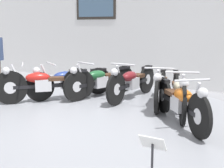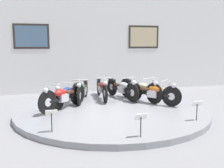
% 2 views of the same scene
% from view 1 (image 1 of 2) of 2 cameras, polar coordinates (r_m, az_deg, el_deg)
% --- Properties ---
extents(ground_plane, '(60.00, 60.00, 0.00)m').
position_cam_1_polar(ground_plane, '(5.50, -3.17, -7.25)').
color(ground_plane, gray).
extents(display_platform, '(5.64, 5.64, 0.15)m').
position_cam_1_polar(display_platform, '(5.48, -3.18, -6.52)').
color(display_platform, gray).
rests_on(display_platform, ground_plane).
extents(back_wall, '(14.00, 0.22, 4.28)m').
position_cam_1_polar(back_wall, '(8.70, 11.13, 13.52)').
color(back_wall, white).
rests_on(back_wall, ground_plane).
extents(motorcycle_red, '(1.45, 1.48, 0.81)m').
position_cam_1_polar(motorcycle_red, '(6.44, -12.49, 0.19)').
color(motorcycle_red, black).
rests_on(motorcycle_red, display_platform).
extents(motorcycle_blue, '(1.02, 1.72, 0.78)m').
position_cam_1_polar(motorcycle_blue, '(6.74, -7.92, 0.58)').
color(motorcycle_blue, black).
rests_on(motorcycle_blue, display_platform).
extents(motorcycle_green, '(0.70, 1.90, 0.79)m').
position_cam_1_polar(motorcycle_green, '(6.78, -2.26, 0.79)').
color(motorcycle_green, black).
rests_on(motorcycle_green, display_platform).
extents(motorcycle_maroon, '(0.54, 2.00, 0.80)m').
position_cam_1_polar(motorcycle_maroon, '(6.57, 3.64, 0.55)').
color(motorcycle_maroon, black).
rests_on(motorcycle_maroon, display_platform).
extents(motorcycle_silver, '(0.69, 1.92, 0.79)m').
position_cam_1_polar(motorcycle_silver, '(6.15, 8.86, -0.30)').
color(motorcycle_silver, black).
rests_on(motorcycle_silver, display_platform).
extents(motorcycle_cream, '(0.86, 1.88, 0.82)m').
position_cam_1_polar(motorcycle_cream, '(5.59, 12.17, -1.36)').
color(motorcycle_cream, black).
rests_on(motorcycle_cream, display_platform).
extents(motorcycle_orange, '(1.38, 1.51, 0.80)m').
position_cam_1_polar(motorcycle_orange, '(5.00, 12.36, -3.01)').
color(motorcycle_orange, black).
rests_on(motorcycle_orange, display_platform).
extents(info_placard_front_right, '(0.26, 0.11, 0.51)m').
position_cam_1_polar(info_placard_front_right, '(3.11, 7.41, -11.77)').
color(info_placard_front_right, '#333338').
rests_on(info_placard_front_right, display_platform).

